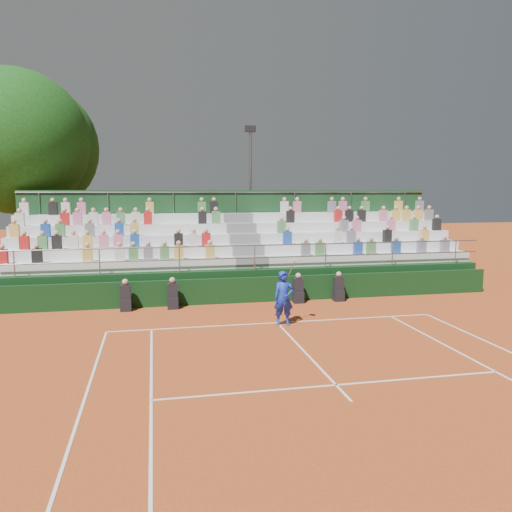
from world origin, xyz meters
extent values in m
plane|color=#B0481D|center=(0.00, 0.00, 0.00)|extent=(90.00, 90.00, 0.00)
cube|color=white|center=(0.00, 0.00, 0.01)|extent=(11.00, 0.06, 0.01)
cube|color=white|center=(0.00, -3.20, 0.01)|extent=(0.06, 6.40, 0.01)
cube|color=white|center=(0.00, -5.49, 0.01)|extent=(8.22, 0.06, 0.01)
cube|color=black|center=(0.00, 3.20, 0.50)|extent=(20.00, 0.15, 1.00)
cube|color=black|center=(-5.03, 2.75, 0.22)|extent=(0.40, 0.40, 0.44)
cube|color=black|center=(-5.03, 2.75, 0.70)|extent=(0.38, 0.25, 0.55)
sphere|color=tan|center=(-5.03, 2.75, 1.08)|extent=(0.22, 0.22, 0.22)
cube|color=black|center=(-3.33, 2.75, 0.22)|extent=(0.40, 0.40, 0.44)
cube|color=black|center=(-3.33, 2.75, 0.70)|extent=(0.38, 0.25, 0.55)
sphere|color=tan|center=(-3.33, 2.75, 1.08)|extent=(0.22, 0.22, 0.22)
cube|color=black|center=(1.53, 2.75, 0.22)|extent=(0.40, 0.40, 0.44)
cube|color=black|center=(1.53, 2.75, 0.70)|extent=(0.38, 0.25, 0.55)
sphere|color=tan|center=(1.53, 2.75, 1.08)|extent=(0.22, 0.22, 0.22)
cube|color=black|center=(3.21, 2.75, 0.22)|extent=(0.40, 0.40, 0.44)
cube|color=black|center=(3.21, 2.75, 0.70)|extent=(0.38, 0.25, 0.55)
sphere|color=tan|center=(3.21, 2.75, 1.08)|extent=(0.22, 0.22, 0.22)
cube|color=black|center=(0.00, 6.30, 0.60)|extent=(20.00, 5.20, 1.20)
cube|color=silver|center=(-5.35, 4.62, 1.41)|extent=(9.30, 0.85, 0.42)
cube|color=silver|center=(5.35, 4.62, 1.41)|extent=(9.30, 0.85, 0.42)
cube|color=slate|center=(0.00, 4.62, 1.41)|extent=(1.40, 0.85, 0.42)
cube|color=silver|center=(-5.35, 5.47, 1.83)|extent=(9.30, 0.85, 0.42)
cube|color=silver|center=(5.35, 5.47, 1.83)|extent=(9.30, 0.85, 0.42)
cube|color=slate|center=(0.00, 5.47, 1.83)|extent=(1.40, 0.85, 0.42)
cube|color=silver|center=(-5.35, 6.33, 2.25)|extent=(9.30, 0.85, 0.42)
cube|color=silver|center=(5.35, 6.33, 2.25)|extent=(9.30, 0.85, 0.42)
cube|color=slate|center=(0.00, 6.33, 2.25)|extent=(1.40, 0.85, 0.42)
cube|color=silver|center=(-5.35, 7.17, 2.67)|extent=(9.30, 0.85, 0.42)
cube|color=silver|center=(5.35, 7.17, 2.67)|extent=(9.30, 0.85, 0.42)
cube|color=slate|center=(0.00, 7.17, 2.67)|extent=(1.40, 0.85, 0.42)
cube|color=silver|center=(-5.35, 8.03, 3.09)|extent=(9.30, 0.85, 0.42)
cube|color=silver|center=(5.35, 8.03, 3.09)|extent=(9.30, 0.85, 0.42)
cube|color=slate|center=(0.00, 8.03, 3.09)|extent=(1.40, 0.85, 0.42)
cube|color=#183E1E|center=(0.00, 8.55, 2.20)|extent=(20.00, 0.12, 4.40)
cylinder|color=gray|center=(0.00, 3.75, 2.20)|extent=(20.00, 0.05, 0.05)
cylinder|color=gray|center=(0.00, 8.45, 4.30)|extent=(20.00, 0.05, 0.05)
cube|color=red|center=(-9.58, 4.47, 1.90)|extent=(0.36, 0.24, 0.56)
cube|color=black|center=(-8.36, 4.47, 1.90)|extent=(0.36, 0.24, 0.56)
cube|color=gold|center=(-6.51, 4.47, 1.90)|extent=(0.36, 0.24, 0.56)
cube|color=silver|center=(-5.30, 4.47, 1.90)|extent=(0.36, 0.24, 0.56)
cube|color=#4C8C4C|center=(-4.77, 4.47, 1.90)|extent=(0.36, 0.24, 0.56)
cube|color=slate|center=(-4.19, 4.47, 1.90)|extent=(0.36, 0.24, 0.56)
cube|color=#4C8C4C|center=(-3.55, 4.47, 1.90)|extent=(0.36, 0.24, 0.56)
cube|color=gold|center=(-2.99, 4.47, 1.90)|extent=(0.36, 0.24, 0.56)
cube|color=gold|center=(-1.72, 4.47, 1.90)|extent=(0.36, 0.24, 0.56)
cube|color=red|center=(-8.98, 5.32, 2.32)|extent=(0.36, 0.24, 0.56)
cube|color=#4C8C4C|center=(-8.30, 5.32, 2.32)|extent=(0.36, 0.24, 0.56)
cube|color=black|center=(-7.77, 5.32, 2.32)|extent=(0.36, 0.24, 0.56)
cube|color=silver|center=(-7.13, 5.32, 2.32)|extent=(0.36, 0.24, 0.56)
cube|color=gold|center=(-6.60, 5.32, 2.32)|extent=(0.36, 0.24, 0.56)
cube|color=pink|center=(-5.97, 5.32, 2.32)|extent=(0.36, 0.24, 0.56)
cube|color=pink|center=(-5.40, 5.32, 2.32)|extent=(0.36, 0.24, 0.56)
cube|color=#1E4CB2|center=(-4.73, 5.32, 2.32)|extent=(0.36, 0.24, 0.56)
cube|color=black|center=(-2.95, 5.32, 2.32)|extent=(0.36, 0.24, 0.56)
cube|color=silver|center=(-2.31, 5.32, 2.32)|extent=(0.36, 0.24, 0.56)
cube|color=red|center=(-1.79, 5.32, 2.32)|extent=(0.36, 0.24, 0.56)
cube|color=gold|center=(-9.53, 6.17, 2.74)|extent=(0.36, 0.24, 0.56)
cube|color=#1E4CB2|center=(-8.34, 6.17, 2.74)|extent=(0.36, 0.24, 0.56)
cube|color=#4C8C4C|center=(-7.76, 6.17, 2.74)|extent=(0.36, 0.24, 0.56)
cube|color=slate|center=(-6.59, 6.17, 2.74)|extent=(0.36, 0.24, 0.56)
cube|color=#1E4CB2|center=(-5.39, 6.17, 2.74)|extent=(0.36, 0.24, 0.56)
cube|color=gold|center=(-4.76, 6.17, 2.74)|extent=(0.36, 0.24, 0.56)
cube|color=silver|center=(-9.51, 7.02, 3.16)|extent=(0.36, 0.24, 0.56)
cube|color=red|center=(-7.71, 7.02, 3.16)|extent=(0.36, 0.24, 0.56)
cube|color=pink|center=(-7.18, 7.02, 3.16)|extent=(0.36, 0.24, 0.56)
cube|color=silver|center=(-6.51, 7.02, 3.16)|extent=(0.36, 0.24, 0.56)
cube|color=pink|center=(-5.97, 7.02, 3.16)|extent=(0.36, 0.24, 0.56)
cube|color=#4C8C4C|center=(-5.36, 7.02, 3.16)|extent=(0.36, 0.24, 0.56)
cube|color=silver|center=(-4.72, 7.02, 3.16)|extent=(0.36, 0.24, 0.56)
cube|color=red|center=(-4.20, 7.02, 3.16)|extent=(0.36, 0.24, 0.56)
cube|color=black|center=(-1.77, 7.02, 3.16)|extent=(0.36, 0.24, 0.56)
cube|color=#4C8C4C|center=(-1.15, 7.02, 3.16)|extent=(0.36, 0.24, 0.56)
cube|color=silver|center=(-9.50, 7.88, 3.58)|extent=(0.36, 0.24, 0.56)
cube|color=black|center=(-8.32, 7.88, 3.58)|extent=(0.36, 0.24, 0.56)
cube|color=silver|center=(-7.78, 7.88, 3.58)|extent=(0.36, 0.24, 0.56)
cube|color=pink|center=(-7.11, 7.88, 3.58)|extent=(0.36, 0.24, 0.56)
cube|color=gold|center=(-4.11, 7.88, 3.58)|extent=(0.36, 0.24, 0.56)
cube|color=#4C8C4C|center=(-1.70, 7.88, 3.58)|extent=(0.36, 0.24, 0.56)
cube|color=black|center=(-1.13, 7.88, 3.58)|extent=(0.36, 0.24, 0.56)
cube|color=slate|center=(2.36, 4.47, 1.90)|extent=(0.36, 0.24, 0.56)
cube|color=#4C8C4C|center=(3.00, 4.47, 1.90)|extent=(0.36, 0.24, 0.56)
cube|color=#1E4CB2|center=(4.73, 4.47, 1.90)|extent=(0.36, 0.24, 0.56)
cube|color=#4C8C4C|center=(5.35, 4.47, 1.90)|extent=(0.36, 0.24, 0.56)
cube|color=#1E4CB2|center=(6.53, 4.47, 1.90)|extent=(0.36, 0.24, 0.56)
cube|color=slate|center=(7.77, 4.47, 1.90)|extent=(0.36, 0.24, 0.56)
cube|color=slate|center=(8.92, 4.47, 1.90)|extent=(0.36, 0.24, 0.56)
cube|color=#1E4CB2|center=(1.78, 5.32, 2.32)|extent=(0.36, 0.24, 0.56)
cube|color=silver|center=(4.10, 5.32, 2.32)|extent=(0.36, 0.24, 0.56)
cube|color=slate|center=(4.76, 5.32, 2.32)|extent=(0.36, 0.24, 0.56)
cube|color=black|center=(6.52, 5.32, 2.32)|extent=(0.36, 0.24, 0.56)
cube|color=gold|center=(8.38, 5.32, 2.32)|extent=(0.36, 0.24, 0.56)
cube|color=#4C8C4C|center=(1.74, 6.17, 2.74)|extent=(0.36, 0.24, 0.56)
cube|color=slate|center=(4.73, 6.17, 2.74)|extent=(0.36, 0.24, 0.56)
cube|color=pink|center=(5.38, 6.17, 2.74)|extent=(0.36, 0.24, 0.56)
cube|color=pink|center=(7.11, 6.17, 2.74)|extent=(0.36, 0.24, 0.56)
cube|color=#4C8C4C|center=(8.31, 6.17, 2.74)|extent=(0.36, 0.24, 0.56)
cube|color=black|center=(9.51, 6.17, 2.74)|extent=(0.36, 0.24, 0.56)
cube|color=black|center=(2.39, 7.02, 3.16)|extent=(0.36, 0.24, 0.56)
cube|color=red|center=(4.77, 7.02, 3.16)|extent=(0.36, 0.24, 0.56)
cube|color=black|center=(5.34, 7.02, 3.16)|extent=(0.36, 0.24, 0.56)
cube|color=black|center=(5.97, 7.02, 3.16)|extent=(0.36, 0.24, 0.56)
cube|color=pink|center=(7.12, 7.02, 3.16)|extent=(0.36, 0.24, 0.56)
cube|color=gold|center=(7.78, 7.02, 3.16)|extent=(0.36, 0.24, 0.56)
cube|color=gold|center=(8.35, 7.02, 3.16)|extent=(0.36, 0.24, 0.56)
cube|color=gold|center=(8.99, 7.02, 3.16)|extent=(0.36, 0.24, 0.56)
cube|color=slate|center=(9.58, 7.02, 3.16)|extent=(0.36, 0.24, 0.56)
cube|color=silver|center=(2.32, 7.88, 3.58)|extent=(0.36, 0.24, 0.56)
cube|color=pink|center=(2.96, 7.88, 3.58)|extent=(0.36, 0.24, 0.56)
cube|color=slate|center=(4.75, 7.88, 3.58)|extent=(0.36, 0.24, 0.56)
cube|color=pink|center=(5.33, 7.88, 3.58)|extent=(0.36, 0.24, 0.56)
cube|color=#4C8C4C|center=(6.54, 7.88, 3.58)|extent=(0.36, 0.24, 0.56)
cube|color=gold|center=(8.35, 7.88, 3.58)|extent=(0.36, 0.24, 0.56)
cube|color=slate|center=(9.53, 7.88, 3.58)|extent=(0.36, 0.24, 0.56)
imported|color=#162DAC|center=(0.14, -0.30, 0.90)|extent=(0.68, 0.47, 1.79)
cylinder|color=gray|center=(0.39, -0.30, 1.85)|extent=(0.26, 0.03, 0.51)
cylinder|color=#E5D866|center=(0.54, -0.30, 2.15)|extent=(0.26, 0.28, 0.14)
cylinder|color=#3B2315|center=(-10.56, 11.37, 1.95)|extent=(0.50, 0.50, 3.91)
sphere|color=#113D10|center=(-10.56, 11.37, 6.77)|extent=(7.15, 7.15, 7.15)
cylinder|color=#3B2315|center=(-10.17, 12.87, 1.92)|extent=(0.50, 0.50, 3.83)
sphere|color=#113D10|center=(-10.17, 12.87, 6.60)|extent=(6.90, 6.90, 6.90)
cylinder|color=gray|center=(1.55, 12.57, 3.83)|extent=(0.16, 0.16, 7.66)
cube|color=black|center=(1.55, 12.57, 7.84)|extent=(0.60, 0.25, 0.35)
camera|label=1|loc=(-3.97, -15.73, 4.39)|focal=35.00mm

